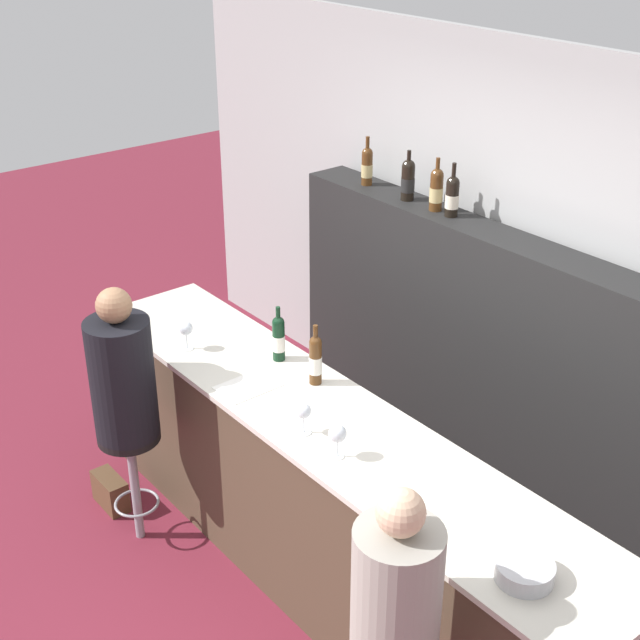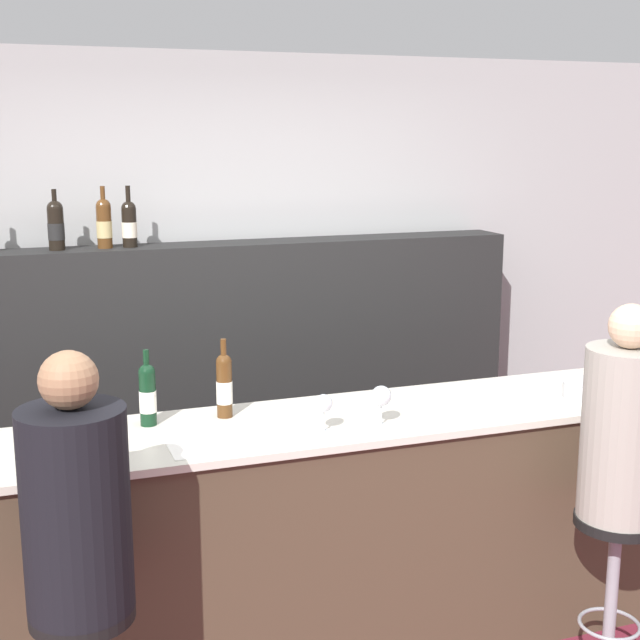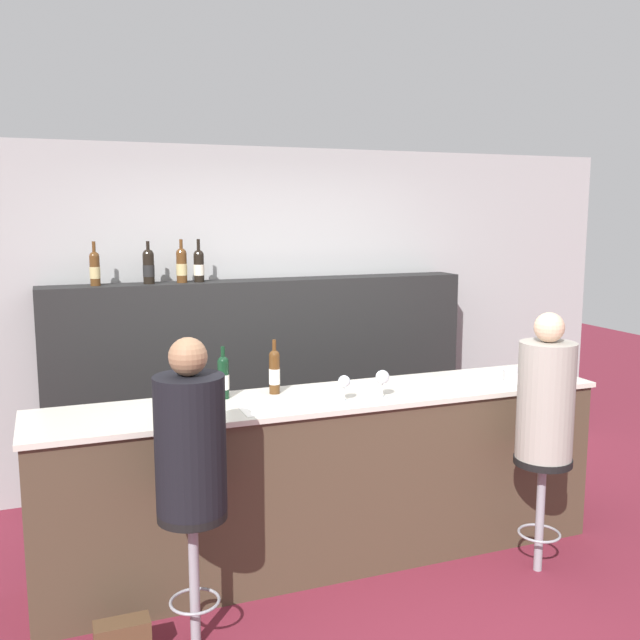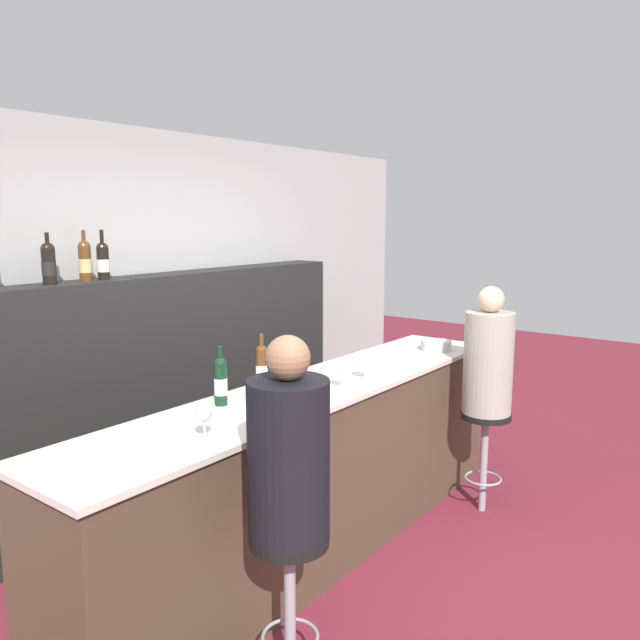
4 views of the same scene
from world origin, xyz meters
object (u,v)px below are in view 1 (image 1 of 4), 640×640
at_px(wine_glass_2, 338,434).
at_px(handbag, 110,491).
at_px(wine_bottle_backbar_3, 452,196).
at_px(wine_glass_1, 304,412).
at_px(metal_bowl, 525,571).
at_px(wine_bottle_backbar_2, 436,189).
at_px(bar_stool_left, 132,458).
at_px(guest_seated_left, 122,374).
at_px(wine_bottle_backbar_1, 408,180).
at_px(wine_glass_0, 186,329).
at_px(guest_seated_right, 396,602).
at_px(wine_bottle_counter_0, 279,338).
at_px(wine_bottle_backbar_0, 367,166).
at_px(wine_bottle_counter_1, 315,359).

relative_size(wine_glass_2, handbag, 0.63).
relative_size(wine_bottle_backbar_3, wine_glass_1, 2.02).
bearing_deg(metal_bowl, wine_bottle_backbar_2, 143.30).
relative_size(wine_bottle_backbar_3, bar_stool_left, 0.44).
height_order(guest_seated_left, handbag, guest_seated_left).
height_order(wine_bottle_backbar_1, wine_glass_0, wine_bottle_backbar_1).
bearing_deg(wine_glass_0, metal_bowl, 1.21).
distance_m(wine_glass_1, guest_seated_right, 1.16).
bearing_deg(wine_glass_1, metal_bowl, 2.20).
xyz_separation_m(wine_glass_1, guest_seated_left, (-0.97, -0.43, -0.08)).
xyz_separation_m(wine_bottle_counter_0, wine_glass_1, (0.63, -0.32, -0.02)).
distance_m(guest_seated_left, handbag, 1.02).
height_order(bar_stool_left, guest_seated_right, guest_seated_right).
bearing_deg(wine_bottle_backbar_0, wine_bottle_backbar_1, 0.00).
distance_m(wine_bottle_backbar_2, guest_seated_left, 2.03).
bearing_deg(wine_bottle_backbar_1, wine_bottle_counter_0, -77.70).
relative_size(wine_glass_1, handbag, 0.59).
relative_size(wine_bottle_counter_0, wine_bottle_counter_1, 0.94).
bearing_deg(metal_bowl, wine_glass_0, -178.79).
xyz_separation_m(guest_seated_left, guest_seated_right, (2.04, -0.00, 0.01)).
bearing_deg(guest_seated_left, wine_bottle_backbar_2, 80.25).
bearing_deg(wine_glass_1, wine_glass_2, 0.00).
bearing_deg(wine_bottle_backbar_3, wine_bottle_counter_1, -79.90).
xyz_separation_m(wine_bottle_counter_0, handbag, (-0.69, -0.75, -1.06)).
xyz_separation_m(wine_bottle_backbar_2, wine_glass_1, (0.64, -1.47, -0.59)).
xyz_separation_m(wine_bottle_backbar_0, wine_glass_1, (1.24, -1.47, -0.58)).
bearing_deg(wine_bottle_counter_0, guest_seated_left, -114.58).
bearing_deg(wine_bottle_backbar_0, wine_bottle_counter_0, -61.84).
distance_m(metal_bowl, guest_seated_left, 2.28).
relative_size(wine_bottle_counter_0, wine_bottle_backbar_2, 1.00).
bearing_deg(wine_bottle_backbar_2, guest_seated_left, -99.75).
bearing_deg(wine_bottle_backbar_0, guest_seated_left, -81.84).
relative_size(wine_bottle_counter_1, bar_stool_left, 0.47).
xyz_separation_m(wine_bottle_backbar_1, wine_bottle_backbar_3, (0.36, -0.00, -0.00)).
bearing_deg(wine_bottle_backbar_3, handbag, -112.84).
xyz_separation_m(wine_glass_2, handbag, (-1.56, -0.43, -1.05)).
distance_m(wine_bottle_backbar_0, wine_glass_1, 2.01).
relative_size(wine_bottle_counter_0, handbag, 1.19).
bearing_deg(wine_glass_2, metal_bowl, 2.72).
distance_m(wine_bottle_counter_0, wine_glass_1, 0.71).
distance_m(wine_bottle_backbar_2, wine_glass_2, 1.81).
bearing_deg(guest_seated_right, handbag, 180.00).
height_order(metal_bowl, guest_seated_right, guest_seated_right).
bearing_deg(wine_glass_0, wine_bottle_counter_1, 24.10).
bearing_deg(wine_bottle_counter_1, wine_glass_0, -155.90).
bearing_deg(wine_bottle_backbar_2, wine_glass_1, -66.29).
xyz_separation_m(wine_bottle_counter_1, guest_seated_right, (1.39, -0.75, -0.10)).
height_order(wine_bottle_backbar_2, guest_seated_right, wine_bottle_backbar_2).
height_order(metal_bowl, guest_seated_left, guest_seated_left).
distance_m(wine_bottle_counter_0, wine_glass_2, 0.93).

